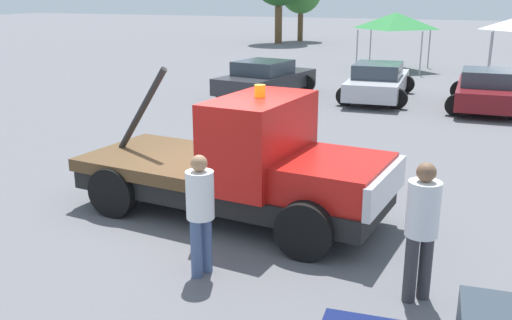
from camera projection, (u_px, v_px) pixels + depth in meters
ground_plane at (230, 214)px, 10.07m from camera, size 160.00×160.00×0.00m
tow_truck at (246, 167)px, 9.66m from camera, size 5.62×2.59×2.51m
person_near_truck at (422, 223)px, 6.97m from camera, size 0.40×0.40×1.82m
person_at_hood at (200, 207)px, 7.65m from camera, size 0.38×0.38×1.71m
parked_car_charcoal at (265, 79)px, 21.42m from camera, size 2.97×4.77×1.34m
parked_car_silver at (378, 82)px, 20.72m from camera, size 2.66×5.00×1.34m
parked_car_maroon at (486, 90)px, 18.97m from camera, size 2.52×4.62×1.34m
canopy_tent_green at (396, 21)px, 28.18m from camera, size 3.12×3.12×2.83m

